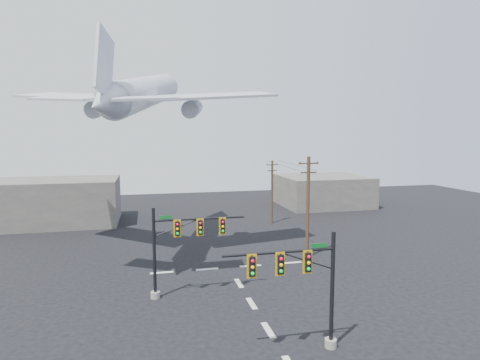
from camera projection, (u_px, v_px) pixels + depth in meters
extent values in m
plane|color=black|center=(268.00, 330.00, 24.69)|extent=(120.00, 120.00, 0.00)
cube|color=beige|center=(268.00, 330.00, 24.69)|extent=(0.40, 2.00, 0.01)
cube|color=beige|center=(252.00, 303.00, 28.56)|extent=(0.40, 2.00, 0.01)
cube|color=beige|center=(239.00, 283.00, 32.43)|extent=(0.40, 2.00, 0.01)
cube|color=beige|center=(162.00, 273.00, 34.94)|extent=(2.00, 0.40, 0.01)
cube|color=beige|center=(207.00, 269.00, 35.85)|extent=(2.00, 0.40, 0.01)
cube|color=beige|center=(250.00, 266.00, 36.76)|extent=(2.00, 0.40, 0.01)
cube|color=beige|center=(291.00, 263.00, 37.66)|extent=(2.00, 0.40, 0.01)
cylinder|color=gray|center=(331.00, 343.00, 22.67)|extent=(0.67, 0.67, 0.48)
cylinder|color=black|center=(332.00, 290.00, 22.32)|extent=(0.23, 0.23, 6.71)
cylinder|color=black|center=(279.00, 252.00, 21.34)|extent=(6.23, 0.15, 0.15)
cylinder|color=black|center=(307.00, 261.00, 21.76)|extent=(3.32, 0.08, 0.08)
cube|color=black|center=(308.00, 262.00, 21.62)|extent=(0.33, 0.29, 1.05)
cube|color=#D69A0C|center=(307.00, 262.00, 21.64)|extent=(0.53, 0.04, 1.29)
sphere|color=red|center=(309.00, 257.00, 21.43)|extent=(0.19, 0.19, 0.19)
sphere|color=yellow|center=(309.00, 263.00, 21.46)|extent=(0.19, 0.19, 0.19)
sphere|color=#0BBC2F|center=(309.00, 269.00, 21.50)|extent=(0.19, 0.19, 0.19)
cube|color=black|center=(280.00, 264.00, 21.27)|extent=(0.33, 0.29, 1.05)
cube|color=#D69A0C|center=(280.00, 264.00, 21.29)|extent=(0.53, 0.04, 1.29)
sphere|color=red|center=(281.00, 259.00, 21.07)|extent=(0.19, 0.19, 0.19)
sphere|color=yellow|center=(281.00, 265.00, 21.11)|extent=(0.19, 0.19, 0.19)
sphere|color=#0BBC2F|center=(281.00, 271.00, 21.15)|extent=(0.19, 0.19, 0.19)
cube|color=black|center=(252.00, 266.00, 20.92)|extent=(0.33, 0.29, 1.05)
cube|color=#D69A0C|center=(252.00, 266.00, 20.93)|extent=(0.53, 0.04, 1.29)
sphere|color=red|center=(253.00, 261.00, 20.72)|extent=(0.19, 0.19, 0.19)
sphere|color=yellow|center=(253.00, 267.00, 20.76)|extent=(0.19, 0.19, 0.19)
sphere|color=#0BBC2F|center=(253.00, 274.00, 20.80)|extent=(0.19, 0.19, 0.19)
cube|color=#0C571C|center=(319.00, 246.00, 21.77)|extent=(0.91, 0.04, 0.25)
cylinder|color=gray|center=(155.00, 295.00, 29.50)|extent=(0.68, 0.68, 0.48)
cylinder|color=black|center=(154.00, 254.00, 29.15)|extent=(0.23, 0.23, 6.75)
cylinder|color=black|center=(200.00, 219.00, 29.63)|extent=(6.72, 0.15, 0.15)
cylinder|color=black|center=(177.00, 228.00, 29.32)|extent=(3.55, 0.08, 0.08)
cube|color=black|center=(177.00, 228.00, 29.18)|extent=(0.33, 0.29, 1.06)
cube|color=#D69A0C|center=(177.00, 228.00, 29.20)|extent=(0.53, 0.04, 1.30)
sphere|color=red|center=(177.00, 224.00, 28.99)|extent=(0.19, 0.19, 0.19)
sphere|color=yellow|center=(177.00, 229.00, 29.02)|extent=(0.19, 0.19, 0.19)
sphere|color=#0BBC2F|center=(178.00, 234.00, 29.06)|extent=(0.19, 0.19, 0.19)
cube|color=black|center=(200.00, 227.00, 29.56)|extent=(0.33, 0.29, 1.06)
cube|color=#D69A0C|center=(200.00, 227.00, 29.58)|extent=(0.53, 0.04, 1.30)
sphere|color=red|center=(200.00, 223.00, 29.37)|extent=(0.19, 0.19, 0.19)
sphere|color=yellow|center=(201.00, 228.00, 29.40)|extent=(0.19, 0.19, 0.19)
sphere|color=#0BBC2F|center=(201.00, 232.00, 29.44)|extent=(0.19, 0.19, 0.19)
cube|color=black|center=(223.00, 226.00, 29.94)|extent=(0.33, 0.29, 1.06)
cube|color=#D69A0C|center=(223.00, 226.00, 29.96)|extent=(0.53, 0.04, 1.30)
sphere|color=red|center=(223.00, 222.00, 29.75)|extent=(0.19, 0.19, 0.19)
sphere|color=yellow|center=(223.00, 227.00, 29.78)|extent=(0.19, 0.19, 0.19)
sphere|color=#0BBC2F|center=(223.00, 231.00, 29.82)|extent=(0.19, 0.19, 0.19)
cube|color=#0C571C|center=(166.00, 217.00, 28.99)|extent=(0.92, 0.04, 0.25)
cylinder|color=#4D3121|center=(308.00, 208.00, 38.74)|extent=(0.33, 0.33, 9.91)
cube|color=#4D3121|center=(309.00, 163.00, 38.26)|extent=(1.98, 0.19, 0.13)
cube|color=#4D3121|center=(308.00, 173.00, 38.36)|extent=(1.54, 0.18, 0.13)
cylinder|color=black|center=(300.00, 162.00, 38.07)|extent=(0.11, 0.11, 0.13)
cylinder|color=black|center=(309.00, 162.00, 38.24)|extent=(0.11, 0.11, 0.13)
cylinder|color=black|center=(317.00, 162.00, 38.42)|extent=(0.11, 0.11, 0.13)
cylinder|color=#4D3121|center=(272.00, 192.00, 54.16)|extent=(0.29, 0.29, 8.52)
cube|color=#4D3121|center=(272.00, 165.00, 53.74)|extent=(1.71, 0.43, 0.11)
cube|color=#4D3121|center=(272.00, 171.00, 53.83)|extent=(1.34, 0.36, 0.11)
cylinder|color=black|center=(267.00, 164.00, 53.43)|extent=(0.10, 0.10, 0.11)
cylinder|color=black|center=(272.00, 164.00, 53.73)|extent=(0.10, 0.10, 0.11)
cylinder|color=black|center=(277.00, 164.00, 54.04)|extent=(0.10, 0.10, 0.11)
cylinder|color=black|center=(281.00, 165.00, 45.82)|extent=(1.49, 15.54, 0.03)
cylinder|color=black|center=(294.00, 165.00, 46.19)|extent=(1.26, 15.54, 0.03)
cylinder|color=silver|center=(145.00, 92.00, 40.43)|extent=(8.06, 19.65, 6.38)
cone|color=silver|center=(169.00, 86.00, 51.72)|extent=(4.20, 5.39, 3.76)
cone|color=silver|center=(103.00, 104.00, 29.13)|extent=(3.89, 5.26, 3.46)
cube|color=silver|center=(73.00, 97.00, 39.46)|extent=(12.27, 11.29, 0.99)
cube|color=silver|center=(211.00, 96.00, 38.99)|extent=(12.99, 6.34, 0.99)
cylinder|color=silver|center=(98.00, 108.00, 40.51)|extent=(2.53, 3.65, 2.23)
cylinder|color=silver|center=(192.00, 108.00, 40.18)|extent=(2.53, 3.65, 2.23)
cube|color=silver|center=(104.00, 63.00, 29.34)|extent=(1.33, 4.11, 5.41)
cube|color=silver|center=(64.00, 98.00, 29.64)|extent=(5.19, 4.22, 0.54)
cube|color=silver|center=(146.00, 98.00, 29.43)|extent=(4.79, 2.12, 0.54)
cube|color=slate|center=(48.00, 202.00, 53.68)|extent=(18.00, 10.00, 6.00)
cube|color=slate|center=(322.00, 191.00, 68.09)|extent=(14.00, 12.00, 5.00)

